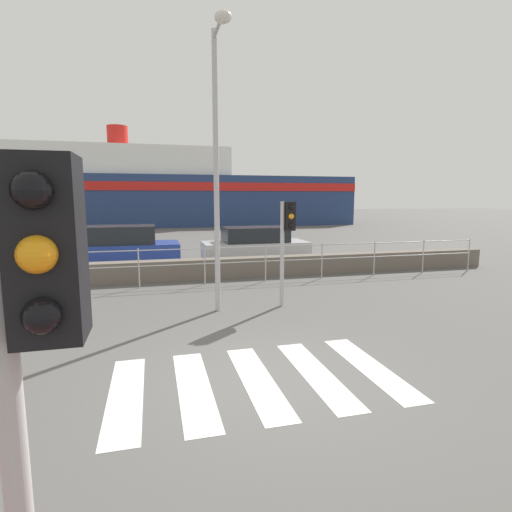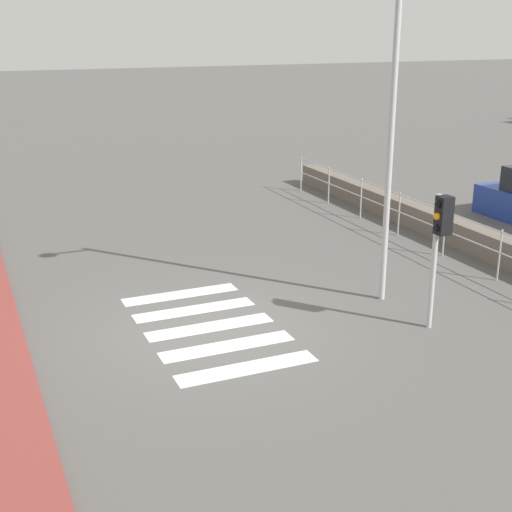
{
  "view_description": "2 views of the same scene",
  "coord_description": "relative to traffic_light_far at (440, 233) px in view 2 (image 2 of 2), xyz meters",
  "views": [
    {
      "loc": [
        -1.48,
        -5.22,
        2.59
      ],
      "look_at": [
        0.4,
        2.0,
        1.5
      ],
      "focal_mm": 28.0,
      "sensor_mm": 36.0,
      "label": 1
    },
    {
      "loc": [
        11.32,
        -3.97,
        5.32
      ],
      "look_at": [
        -0.27,
        1.0,
        1.2
      ],
      "focal_mm": 50.0,
      "sensor_mm": 36.0,
      "label": 2
    }
  ],
  "objects": [
    {
      "name": "crosswalk",
      "position": [
        -1.7,
        -3.7,
        -1.84
      ],
      "size": [
        4.05,
        2.4,
        0.01
      ],
      "color": "silver",
      "rests_on": "ground_plane"
    },
    {
      "name": "ground_plane",
      "position": [
        -1.59,
        -3.7,
        -1.84
      ],
      "size": [
        160.0,
        160.0,
        0.0
      ],
      "primitive_type": "plane",
      "color": "#565451"
    },
    {
      "name": "traffic_light_far",
      "position": [
        0.0,
        0.0,
        0.0
      ],
      "size": [
        0.34,
        0.32,
        2.5
      ],
      "color": "#B2B2B5",
      "rests_on": "ground_plane"
    },
    {
      "name": "streetlamp",
      "position": [
        -1.67,
        -0.26,
        1.96
      ],
      "size": [
        0.32,
        1.33,
        6.11
      ],
      "color": "#B2B2B5",
      "rests_on": "ground_plane"
    },
    {
      "name": "harbor_fence",
      "position": [
        -1.59,
        2.9,
        -1.08
      ],
      "size": [
        19.05,
        0.04,
        1.15
      ],
      "color": "#B2B2B5",
      "rests_on": "ground_plane"
    }
  ]
}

